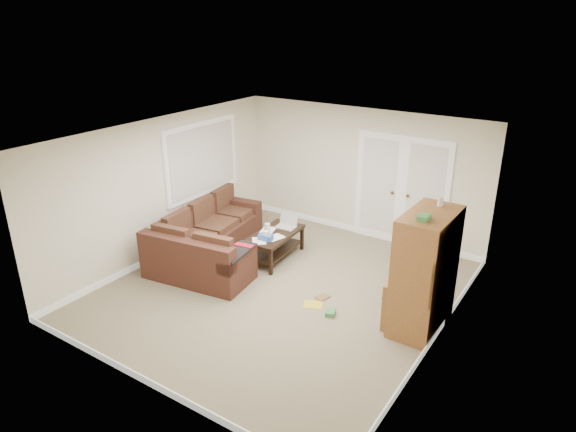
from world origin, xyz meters
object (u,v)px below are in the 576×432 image
Objects in this scene: coffee_table at (275,244)px; side_cabinet at (405,300)px; tv_armoire at (425,271)px; sectional_sofa at (207,243)px.

side_cabinet reaches higher than coffee_table.
coffee_table is at bearing 168.76° from tv_armoire.
sectional_sofa is at bearing -177.69° from tv_armoire.
coffee_table is 1.10× the size of side_cabinet.
coffee_table reaches higher than sectional_sofa.
tv_armoire is (2.92, -0.65, 0.60)m from coffee_table.
side_cabinet is (3.70, -0.04, 0.09)m from sectional_sofa.
coffee_table is (0.98, 0.72, -0.05)m from sectional_sofa.
coffee_table is at bearing 152.59° from side_cabinet.
side_cabinet is (-0.20, -0.11, -0.46)m from tv_armoire.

